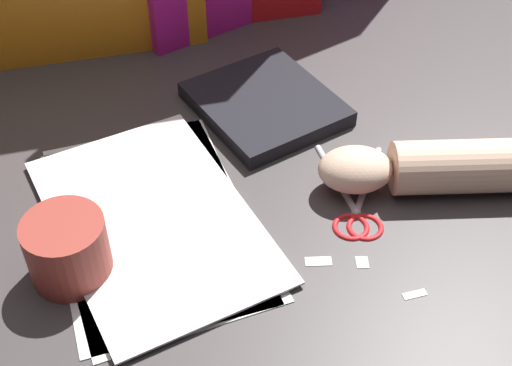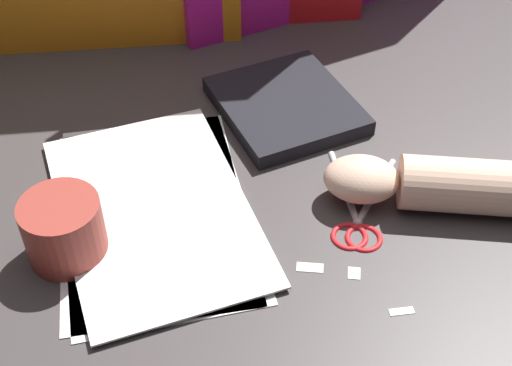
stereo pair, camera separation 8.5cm
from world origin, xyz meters
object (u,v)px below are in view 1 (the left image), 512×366
object	(u,v)px
mug	(68,249)
paper_stack	(153,220)
scissors	(356,205)
hand_forearm	(455,167)
book_closed	(265,104)

from	to	relation	value
mug	paper_stack	bearing A→B (deg)	20.45
scissors	hand_forearm	size ratio (longest dim) A/B	0.54
book_closed	mug	distance (m)	0.38
paper_stack	hand_forearm	bearing A→B (deg)	-13.61
mug	scissors	bearing A→B (deg)	-5.80
scissors	mug	world-z (taller)	mug
hand_forearm	scissors	bearing A→B (deg)	173.63
hand_forearm	mug	world-z (taller)	mug
hand_forearm	mug	distance (m)	0.49
paper_stack	book_closed	xyz separation A→B (m)	(0.22, 0.15, 0.01)
book_closed	mug	size ratio (longest dim) A/B	2.45
paper_stack	scissors	world-z (taller)	scissors
book_closed	paper_stack	bearing A→B (deg)	-145.05
paper_stack	book_closed	bearing A→B (deg)	34.95
book_closed	mug	world-z (taller)	mug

